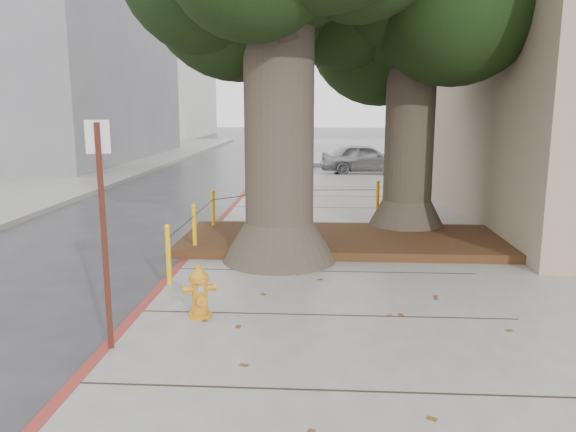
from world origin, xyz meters
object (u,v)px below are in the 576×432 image
car_silver (365,158)px  car_dark (55,156)px  signpost (103,223)px  fire_hydrant (200,291)px

car_silver → car_dark: car_silver is taller
signpost → car_dark: signpost is taller
fire_hydrant → car_silver: bearing=58.2°
fire_hydrant → car_dark: size_ratio=0.17×
fire_hydrant → car_dark: 21.13m
fire_hydrant → car_silver: (3.40, 17.54, 0.15)m
signpost → car_dark: 21.64m
signpost → car_silver: (4.21, 18.55, -0.96)m
fire_hydrant → car_dark: bearing=99.6°
fire_hydrant → car_silver: 17.87m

